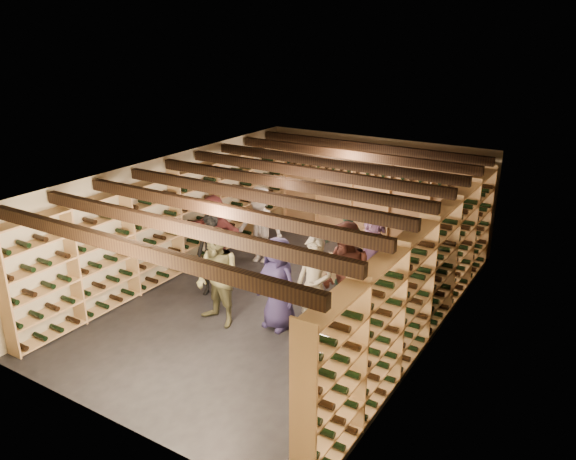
{
  "coord_description": "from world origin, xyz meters",
  "views": [
    {
      "loc": [
        4.94,
        -7.87,
        4.82
      ],
      "look_at": [
        -0.05,
        0.2,
        1.33
      ],
      "focal_mm": 35.0,
      "sensor_mm": 36.0,
      "label": 1
    }
  ],
  "objects_px": {
    "person_6": "(278,283)",
    "person_8": "(346,278)",
    "person_5": "(214,233)",
    "person_9": "(260,225)",
    "person_4": "(403,288)",
    "person_2": "(218,278)",
    "person_12": "(411,272)",
    "person_11": "(373,251)",
    "crate_loose": "(379,287)",
    "person_7": "(314,287)",
    "crate_stack_left": "(334,268)",
    "crate_stack_right": "(354,248)",
    "person_10": "(346,246)",
    "person_1": "(212,255)"
  },
  "relations": [
    {
      "from": "person_1",
      "to": "person_5",
      "type": "xyz_separation_m",
      "value": [
        -0.7,
        0.92,
        -0.0
      ]
    },
    {
      "from": "person_4",
      "to": "person_10",
      "type": "bearing_deg",
      "value": 163.65
    },
    {
      "from": "crate_loose",
      "to": "person_9",
      "type": "bearing_deg",
      "value": 180.0
    },
    {
      "from": "person_8",
      "to": "person_9",
      "type": "bearing_deg",
      "value": 173.14
    },
    {
      "from": "person_11",
      "to": "crate_stack_right",
      "type": "bearing_deg",
      "value": 154.16
    },
    {
      "from": "crate_stack_left",
      "to": "person_9",
      "type": "distance_m",
      "value": 1.87
    },
    {
      "from": "person_7",
      "to": "person_10",
      "type": "height_order",
      "value": "person_7"
    },
    {
      "from": "person_2",
      "to": "person_12",
      "type": "relative_size",
      "value": 1.03
    },
    {
      "from": "person_6",
      "to": "person_8",
      "type": "relative_size",
      "value": 0.85
    },
    {
      "from": "person_5",
      "to": "person_10",
      "type": "distance_m",
      "value": 2.72
    },
    {
      "from": "person_2",
      "to": "person_11",
      "type": "xyz_separation_m",
      "value": [
        1.66,
        2.59,
        -0.07
      ]
    },
    {
      "from": "person_7",
      "to": "person_11",
      "type": "distance_m",
      "value": 2.05
    },
    {
      "from": "person_4",
      "to": "person_6",
      "type": "distance_m",
      "value": 2.04
    },
    {
      "from": "person_4",
      "to": "person_7",
      "type": "xyz_separation_m",
      "value": [
        -1.16,
        -0.89,
        0.11
      ]
    },
    {
      "from": "person_8",
      "to": "person_11",
      "type": "height_order",
      "value": "person_8"
    },
    {
      "from": "crate_loose",
      "to": "person_4",
      "type": "height_order",
      "value": "person_4"
    },
    {
      "from": "person_5",
      "to": "person_7",
      "type": "bearing_deg",
      "value": -28.19
    },
    {
      "from": "person_5",
      "to": "person_8",
      "type": "height_order",
      "value": "person_8"
    },
    {
      "from": "person_9",
      "to": "person_6",
      "type": "bearing_deg",
      "value": -57.52
    },
    {
      "from": "crate_stack_left",
      "to": "person_9",
      "type": "bearing_deg",
      "value": -180.0
    },
    {
      "from": "person_2",
      "to": "person_8",
      "type": "bearing_deg",
      "value": 38.43
    },
    {
      "from": "person_9",
      "to": "person_12",
      "type": "distance_m",
      "value": 3.61
    },
    {
      "from": "crate_stack_right",
      "to": "person_12",
      "type": "height_order",
      "value": "person_12"
    },
    {
      "from": "crate_loose",
      "to": "person_8",
      "type": "distance_m",
      "value": 1.84
    },
    {
      "from": "person_9",
      "to": "person_1",
      "type": "bearing_deg",
      "value": -93.24
    },
    {
      "from": "person_9",
      "to": "person_4",
      "type": "bearing_deg",
      "value": -25.65
    },
    {
      "from": "crate_stack_left",
      "to": "person_8",
      "type": "relative_size",
      "value": 0.32
    },
    {
      "from": "person_5",
      "to": "person_11",
      "type": "relative_size",
      "value": 1.02
    },
    {
      "from": "crate_loose",
      "to": "crate_stack_left",
      "type": "bearing_deg",
      "value": 180.0
    },
    {
      "from": "person_1",
      "to": "person_6",
      "type": "xyz_separation_m",
      "value": [
        1.68,
        -0.36,
        -0.01
      ]
    },
    {
      "from": "person_4",
      "to": "person_11",
      "type": "relative_size",
      "value": 0.96
    },
    {
      "from": "person_8",
      "to": "person_10",
      "type": "bearing_deg",
      "value": 139.02
    },
    {
      "from": "person_6",
      "to": "person_11",
      "type": "xyz_separation_m",
      "value": [
        0.76,
        2.14,
        -0.01
      ]
    },
    {
      "from": "crate_loose",
      "to": "person_12",
      "type": "relative_size",
      "value": 0.3
    },
    {
      "from": "person_11",
      "to": "person_1",
      "type": "bearing_deg",
      "value": -120.08
    },
    {
      "from": "crate_loose",
      "to": "person_6",
      "type": "distance_m",
      "value": 2.44
    },
    {
      "from": "person_4",
      "to": "person_8",
      "type": "bearing_deg",
      "value": -129.19
    },
    {
      "from": "person_5",
      "to": "person_9",
      "type": "height_order",
      "value": "person_9"
    },
    {
      "from": "person_7",
      "to": "person_2",
      "type": "bearing_deg",
      "value": -157.31
    },
    {
      "from": "crate_stack_left",
      "to": "person_1",
      "type": "xyz_separation_m",
      "value": [
        -1.63,
        -1.77,
        0.56
      ]
    },
    {
      "from": "person_2",
      "to": "person_5",
      "type": "xyz_separation_m",
      "value": [
        -1.47,
        1.73,
        -0.05
      ]
    },
    {
      "from": "person_4",
      "to": "person_11",
      "type": "distance_m",
      "value": 1.55
    },
    {
      "from": "crate_stack_left",
      "to": "person_1",
      "type": "bearing_deg",
      "value": -132.58
    },
    {
      "from": "person_9",
      "to": "person_11",
      "type": "bearing_deg",
      "value": -8.01
    },
    {
      "from": "person_4",
      "to": "person_6",
      "type": "height_order",
      "value": "person_6"
    },
    {
      "from": "person_7",
      "to": "person_6",
      "type": "bearing_deg",
      "value": -168.38
    },
    {
      "from": "person_10",
      "to": "crate_stack_left",
      "type": "bearing_deg",
      "value": -178.25
    },
    {
      "from": "person_8",
      "to": "crate_stack_right",
      "type": "bearing_deg",
      "value": 135.6
    },
    {
      "from": "person_10",
      "to": "person_11",
      "type": "relative_size",
      "value": 0.98
    },
    {
      "from": "crate_stack_right",
      "to": "person_7",
      "type": "relative_size",
      "value": 0.39
    }
  ]
}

